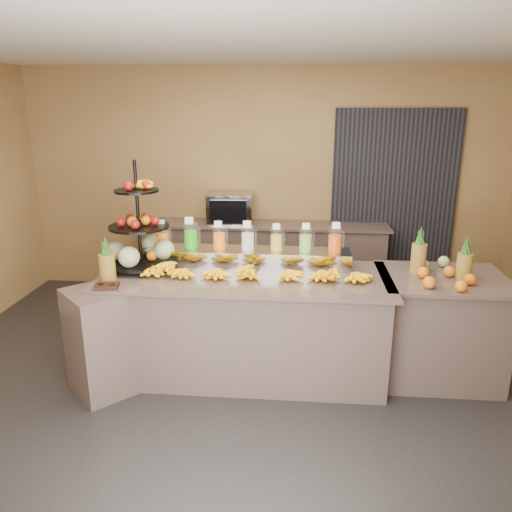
# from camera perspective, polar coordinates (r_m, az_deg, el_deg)

# --- Properties ---
(ground) EXTENTS (6.00, 6.00, 0.00)m
(ground) POSITION_cam_1_polar(r_m,az_deg,el_deg) (4.44, -1.63, -14.88)
(ground) COLOR black
(ground) RESTS_ON ground
(room_envelope) EXTENTS (6.04, 5.02, 2.82)m
(room_envelope) POSITION_cam_1_polar(r_m,az_deg,el_deg) (4.56, 1.72, 11.08)
(room_envelope) COLOR brown
(room_envelope) RESTS_ON ground
(buffet_counter) EXTENTS (2.75, 1.25, 0.93)m
(buffet_counter) POSITION_cam_1_polar(r_m,az_deg,el_deg) (4.46, -2.77, -7.95)
(buffet_counter) COLOR gray
(buffet_counter) RESTS_ON ground
(right_counter) EXTENTS (1.08, 0.88, 0.93)m
(right_counter) POSITION_cam_1_polar(r_m,az_deg,el_deg) (4.72, 20.10, -7.57)
(right_counter) COLOR gray
(right_counter) RESTS_ON ground
(back_ledge) EXTENTS (3.10, 0.55, 0.93)m
(back_ledge) POSITION_cam_1_polar(r_m,az_deg,el_deg) (6.30, 0.72, -0.36)
(back_ledge) COLOR gray
(back_ledge) RESTS_ON ground
(pitcher_tray) EXTENTS (1.85, 0.30, 0.15)m
(pitcher_tray) POSITION_cam_1_polar(r_m,az_deg,el_deg) (4.55, -0.94, -0.14)
(pitcher_tray) COLOR gray
(pitcher_tray) RESTS_ON buffet_counter
(juice_pitcher_orange_a) EXTENTS (0.12, 0.12, 0.28)m
(juice_pitcher_orange_a) POSITION_cam_1_polar(r_m,az_deg,el_deg) (4.65, -10.56, 2.12)
(juice_pitcher_orange_a) COLOR silver
(juice_pitcher_orange_a) RESTS_ON pitcher_tray
(juice_pitcher_green) EXTENTS (0.13, 0.13, 0.31)m
(juice_pitcher_green) POSITION_cam_1_polar(r_m,az_deg,el_deg) (4.58, -7.43, 2.20)
(juice_pitcher_green) COLOR silver
(juice_pitcher_green) RESTS_ON pitcher_tray
(juice_pitcher_orange_b) EXTENTS (0.12, 0.12, 0.28)m
(juice_pitcher_orange_b) POSITION_cam_1_polar(r_m,az_deg,el_deg) (4.54, -4.22, 2.00)
(juice_pitcher_orange_b) COLOR silver
(juice_pitcher_orange_b) RESTS_ON pitcher_tray
(juice_pitcher_milk) EXTENTS (0.12, 0.12, 0.29)m
(juice_pitcher_milk) POSITION_cam_1_polar(r_m,az_deg,el_deg) (4.50, -0.95, 1.96)
(juice_pitcher_milk) COLOR silver
(juice_pitcher_milk) RESTS_ON pitcher_tray
(juice_pitcher_lemon) EXTENTS (0.11, 0.11, 0.27)m
(juice_pitcher_lemon) POSITION_cam_1_polar(r_m,az_deg,el_deg) (4.49, 2.36, 1.80)
(juice_pitcher_lemon) COLOR silver
(juice_pitcher_lemon) RESTS_ON pitcher_tray
(juice_pitcher_lime) EXTENTS (0.12, 0.12, 0.28)m
(juice_pitcher_lime) POSITION_cam_1_polar(r_m,az_deg,el_deg) (4.48, 5.68, 1.76)
(juice_pitcher_lime) COLOR silver
(juice_pitcher_lime) RESTS_ON pitcher_tray
(juice_pitcher_orange_c) EXTENTS (0.12, 0.13, 0.29)m
(juice_pitcher_orange_c) POSITION_cam_1_polar(r_m,az_deg,el_deg) (4.49, 9.00, 1.72)
(juice_pitcher_orange_c) COLOR silver
(juice_pitcher_orange_c) RESTS_ON pitcher_tray
(banana_heap) EXTENTS (1.95, 0.18, 0.16)m
(banana_heap) POSITION_cam_1_polar(r_m,az_deg,el_deg) (4.23, -0.52, -1.62)
(banana_heap) COLOR yellow
(banana_heap) RESTS_ON buffet_counter
(fruit_stand) EXTENTS (0.82, 0.82, 0.96)m
(fruit_stand) POSITION_cam_1_polar(r_m,az_deg,el_deg) (4.57, -12.56, 1.70)
(fruit_stand) COLOR black
(fruit_stand) RESTS_ON buffet_counter
(condiment_caddy) EXTENTS (0.21, 0.17, 0.03)m
(condiment_caddy) POSITION_cam_1_polar(r_m,az_deg,el_deg) (4.18, -16.70, -3.33)
(condiment_caddy) COLOR black
(condiment_caddy) RESTS_ON buffet_counter
(pineapple_left_a) EXTENTS (0.13, 0.13, 0.39)m
(pineapple_left_a) POSITION_cam_1_polar(r_m,az_deg,el_deg) (4.32, -16.66, -0.90)
(pineapple_left_a) COLOR brown
(pineapple_left_a) RESTS_ON buffet_counter
(pineapple_left_b) EXTENTS (0.14, 0.14, 0.42)m
(pineapple_left_b) POSITION_cam_1_polar(r_m,az_deg,el_deg) (4.87, -11.25, 1.68)
(pineapple_left_b) COLOR brown
(pineapple_left_b) RESTS_ON buffet_counter
(right_fruit_pile) EXTENTS (0.49, 0.47, 0.26)m
(right_fruit_pile) POSITION_cam_1_polar(r_m,az_deg,el_deg) (4.46, 20.41, -1.51)
(right_fruit_pile) COLOR brown
(right_fruit_pile) RESTS_ON right_counter
(oven_warmer) EXTENTS (0.57, 0.41, 0.37)m
(oven_warmer) POSITION_cam_1_polar(r_m,az_deg,el_deg) (6.18, -2.95, 5.47)
(oven_warmer) COLOR gray
(oven_warmer) RESTS_ON back_ledge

